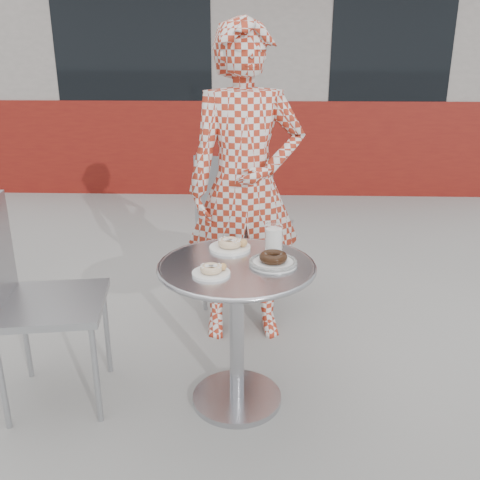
{
  "coord_description": "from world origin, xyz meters",
  "views": [
    {
      "loc": [
        0.09,
        -2.09,
        1.52
      ],
      "look_at": [
        0.02,
        0.06,
        0.74
      ],
      "focal_mm": 40.0,
      "sensor_mm": 36.0,
      "label": 1
    }
  ],
  "objects_px": {
    "seated_person": "(245,188)",
    "bistro_table": "(237,300)",
    "chair_left": "(54,342)",
    "milk_cup": "(274,239)",
    "plate_checker": "(273,261)",
    "chair_far": "(246,259)",
    "plate_near": "(212,271)",
    "plate_far": "(231,245)"
  },
  "relations": [
    {
      "from": "seated_person",
      "to": "bistro_table",
      "type": "bearing_deg",
      "value": -99.24
    },
    {
      "from": "chair_left",
      "to": "milk_cup",
      "type": "bearing_deg",
      "value": -89.19
    },
    {
      "from": "seated_person",
      "to": "plate_checker",
      "type": "relative_size",
      "value": 8.23
    },
    {
      "from": "chair_far",
      "to": "chair_left",
      "type": "bearing_deg",
      "value": 70.17
    },
    {
      "from": "bistro_table",
      "to": "plate_near",
      "type": "relative_size",
      "value": 4.4
    },
    {
      "from": "chair_far",
      "to": "plate_far",
      "type": "xyz_separation_m",
      "value": [
        -0.05,
        -0.82,
        0.4
      ]
    },
    {
      "from": "chair_left",
      "to": "bistro_table",
      "type": "bearing_deg",
      "value": -98.42
    },
    {
      "from": "chair_left",
      "to": "milk_cup",
      "type": "relative_size",
      "value": 7.43
    },
    {
      "from": "plate_far",
      "to": "milk_cup",
      "type": "xyz_separation_m",
      "value": [
        0.19,
        -0.02,
        0.04
      ]
    },
    {
      "from": "plate_checker",
      "to": "plate_near",
      "type": "bearing_deg",
      "value": -155.66
    },
    {
      "from": "chair_left",
      "to": "seated_person",
      "type": "distance_m",
      "value": 1.19
    },
    {
      "from": "seated_person",
      "to": "plate_near",
      "type": "height_order",
      "value": "seated_person"
    },
    {
      "from": "seated_person",
      "to": "chair_far",
      "type": "bearing_deg",
      "value": 83.44
    },
    {
      "from": "plate_far",
      "to": "plate_near",
      "type": "relative_size",
      "value": 1.2
    },
    {
      "from": "plate_near",
      "to": "milk_cup",
      "type": "height_order",
      "value": "milk_cup"
    },
    {
      "from": "seated_person",
      "to": "plate_near",
      "type": "xyz_separation_m",
      "value": [
        -0.11,
        -0.76,
        -0.15
      ]
    },
    {
      "from": "chair_far",
      "to": "plate_far",
      "type": "height_order",
      "value": "chair_far"
    },
    {
      "from": "chair_left",
      "to": "milk_cup",
      "type": "height_order",
      "value": "chair_left"
    },
    {
      "from": "chair_far",
      "to": "milk_cup",
      "type": "distance_m",
      "value": 0.96
    },
    {
      "from": "chair_far",
      "to": "chair_left",
      "type": "height_order",
      "value": "chair_far"
    },
    {
      "from": "chair_far",
      "to": "milk_cup",
      "type": "relative_size",
      "value": 7.63
    },
    {
      "from": "chair_left",
      "to": "milk_cup",
      "type": "distance_m",
      "value": 1.08
    },
    {
      "from": "chair_left",
      "to": "plate_near",
      "type": "distance_m",
      "value": 0.83
    },
    {
      "from": "seated_person",
      "to": "plate_far",
      "type": "xyz_separation_m",
      "value": [
        -0.05,
        -0.48,
        -0.14
      ]
    },
    {
      "from": "chair_left",
      "to": "chair_far",
      "type": "bearing_deg",
      "value": -48.33
    },
    {
      "from": "plate_far",
      "to": "plate_checker",
      "type": "bearing_deg",
      "value": -42.95
    },
    {
      "from": "plate_far",
      "to": "milk_cup",
      "type": "bearing_deg",
      "value": -5.69
    },
    {
      "from": "plate_near",
      "to": "plate_checker",
      "type": "distance_m",
      "value": 0.27
    },
    {
      "from": "bistro_table",
      "to": "chair_left",
      "type": "height_order",
      "value": "chair_left"
    },
    {
      "from": "chair_left",
      "to": "plate_near",
      "type": "relative_size",
      "value": 6.1
    },
    {
      "from": "seated_person",
      "to": "chair_left",
      "type": "bearing_deg",
      "value": -149.24
    },
    {
      "from": "plate_near",
      "to": "milk_cup",
      "type": "xyz_separation_m",
      "value": [
        0.25,
        0.27,
        0.04
      ]
    },
    {
      "from": "chair_left",
      "to": "plate_near",
      "type": "height_order",
      "value": "chair_left"
    },
    {
      "from": "chair_left",
      "to": "seated_person",
      "type": "xyz_separation_m",
      "value": [
        0.83,
        0.66,
        0.55
      ]
    },
    {
      "from": "plate_far",
      "to": "milk_cup",
      "type": "distance_m",
      "value": 0.2
    },
    {
      "from": "plate_near",
      "to": "plate_checker",
      "type": "height_order",
      "value": "plate_checker"
    },
    {
      "from": "bistro_table",
      "to": "plate_checker",
      "type": "bearing_deg",
      "value": 2.0
    },
    {
      "from": "bistro_table",
      "to": "plate_checker",
      "type": "distance_m",
      "value": 0.24
    },
    {
      "from": "bistro_table",
      "to": "plate_far",
      "type": "xyz_separation_m",
      "value": [
        -0.03,
        0.18,
        0.18
      ]
    },
    {
      "from": "bistro_table",
      "to": "milk_cup",
      "type": "xyz_separation_m",
      "value": [
        0.16,
        0.16,
        0.22
      ]
    },
    {
      "from": "chair_left",
      "to": "plate_far",
      "type": "relative_size",
      "value": 5.07
    },
    {
      "from": "plate_far",
      "to": "milk_cup",
      "type": "relative_size",
      "value": 1.47
    }
  ]
}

